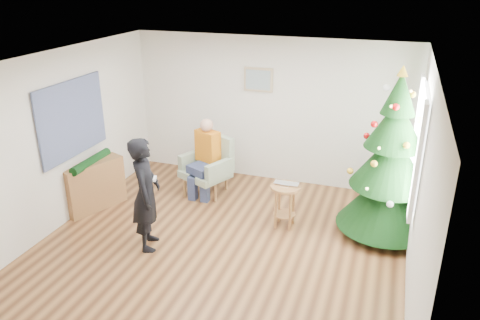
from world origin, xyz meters
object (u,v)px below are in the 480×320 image
at_px(standing_man, 146,194).
at_px(stool, 285,206).
at_px(christmas_tree, 391,163).
at_px(console, 94,186).
at_px(armchair, 208,172).

bearing_deg(standing_man, stool, -77.23).
distance_m(christmas_tree, stool, 1.65).
bearing_deg(stool, standing_man, -145.45).
xyz_separation_m(christmas_tree, standing_man, (-3.09, -1.44, -0.31)).
bearing_deg(christmas_tree, standing_man, -155.11).
xyz_separation_m(standing_man, console, (-1.39, 0.72, -0.41)).
bearing_deg(standing_man, console, 40.73).
bearing_deg(console, armchair, 59.09).
relative_size(stool, standing_man, 0.42).
distance_m(armchair, console, 1.89).
bearing_deg(console, standing_man, -5.40).
xyz_separation_m(christmas_tree, console, (-4.48, -0.72, -0.72)).
bearing_deg(christmas_tree, armchair, 171.84).
bearing_deg(armchair, standing_man, -69.66).
relative_size(standing_man, console, 1.61).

